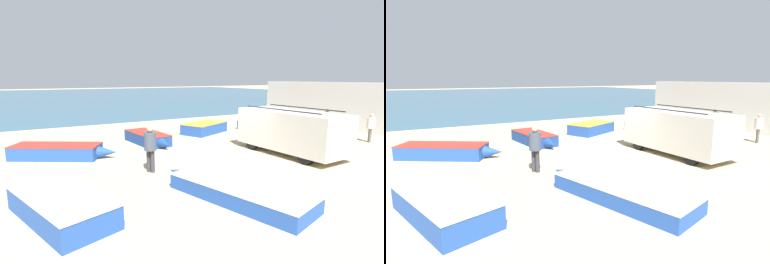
# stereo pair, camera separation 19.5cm
# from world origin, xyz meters

# --- Properties ---
(ground_plane) EXTENTS (200.00, 200.00, 0.00)m
(ground_plane) POSITION_xyz_m (0.00, 0.00, 0.00)
(ground_plane) COLOR tan
(sea_water) EXTENTS (120.00, 80.00, 0.01)m
(sea_water) POSITION_xyz_m (0.00, 52.00, 0.00)
(sea_water) COLOR #33607A
(sea_water) RESTS_ON ground_plane
(harbor_wall) EXTENTS (0.50, 15.32, 3.31)m
(harbor_wall) POSITION_xyz_m (11.05, 1.00, 1.65)
(harbor_wall) COLOR silver
(harbor_wall) RESTS_ON ground_plane
(parked_van) EXTENTS (2.32, 5.35, 2.21)m
(parked_van) POSITION_xyz_m (2.38, -1.77, 1.15)
(parked_van) COLOR beige
(parked_van) RESTS_ON ground_plane
(fishing_rowboat_0) EXTENTS (4.53, 3.27, 0.63)m
(fishing_rowboat_0) POSITION_xyz_m (-7.31, 2.83, 0.31)
(fishing_rowboat_0) COLOR #234CA3
(fishing_rowboat_0) RESTS_ON ground_plane
(fishing_rowboat_1) EXTENTS (4.71, 2.37, 0.60)m
(fishing_rowboat_1) POSITION_xyz_m (6.68, 4.70, 0.30)
(fishing_rowboat_1) COLOR #2D66AD
(fishing_rowboat_1) RESTS_ON ground_plane
(fishing_rowboat_2) EXTENTS (2.75, 5.49, 0.50)m
(fishing_rowboat_2) POSITION_xyz_m (-3.25, -4.82, 0.25)
(fishing_rowboat_2) COLOR #234CA3
(fishing_rowboat_2) RESTS_ON ground_plane
(fishing_rowboat_3) EXTENTS (3.93, 2.80, 0.69)m
(fishing_rowboat_3) POSITION_xyz_m (1.87, 4.98, 0.34)
(fishing_rowboat_3) COLOR #234CA3
(fishing_rowboat_3) RESTS_ON ground_plane
(fishing_rowboat_4) EXTENTS (1.67, 3.99, 0.62)m
(fishing_rowboat_4) POSITION_xyz_m (-2.69, 3.70, 0.31)
(fishing_rowboat_4) COLOR navy
(fishing_rowboat_4) RESTS_ON ground_plane
(fishing_rowboat_5) EXTENTS (2.50, 4.24, 0.65)m
(fishing_rowboat_5) POSITION_xyz_m (-8.04, -3.50, 0.33)
(fishing_rowboat_5) COLOR #234CA3
(fishing_rowboat_5) RESTS_ON ground_plane
(fisherman_0) EXTENTS (0.43, 0.43, 1.64)m
(fisherman_0) POSITION_xyz_m (8.35, -2.18, 0.98)
(fisherman_0) COLOR #5B564C
(fisherman_0) RESTS_ON ground_plane
(fisherman_1) EXTENTS (0.47, 0.47, 1.80)m
(fisherman_1) POSITION_xyz_m (-4.51, -1.14, 1.08)
(fisherman_1) COLOR #38383D
(fisherman_1) RESTS_ON ground_plane
(fisherman_2) EXTENTS (0.44, 0.44, 1.68)m
(fisherman_2) POSITION_xyz_m (8.34, 0.61, 1.00)
(fisherman_2) COLOR #5B564C
(fisherman_2) RESTS_ON ground_plane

